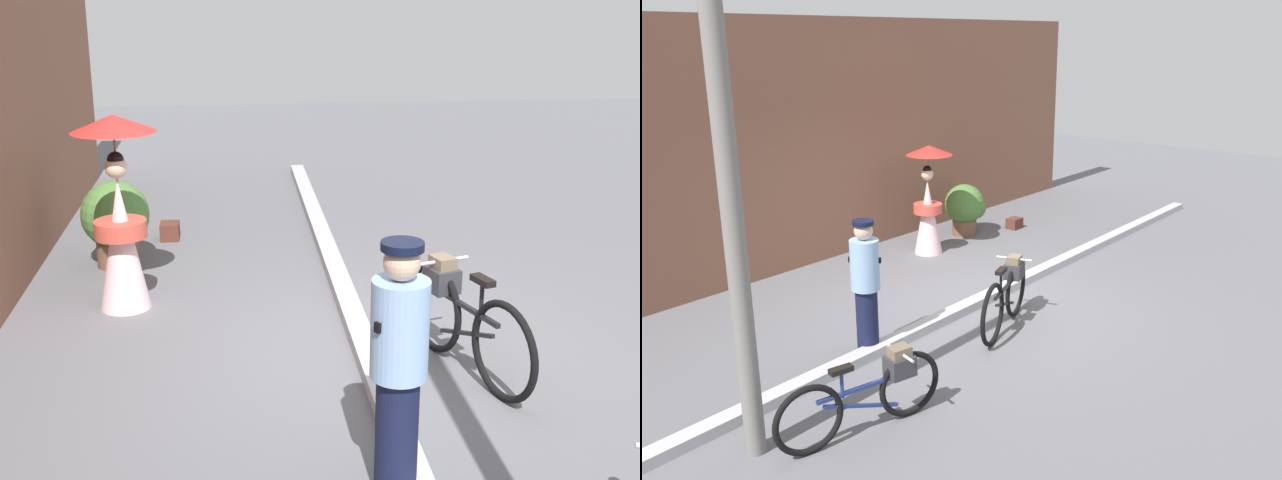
% 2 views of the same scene
% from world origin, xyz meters
% --- Properties ---
extents(ground_plane, '(30.00, 30.00, 0.00)m').
position_xyz_m(ground_plane, '(0.00, 0.00, 0.00)').
color(ground_plane, slate).
extents(building_wall, '(14.00, 0.40, 3.89)m').
position_xyz_m(building_wall, '(0.00, 3.40, 1.95)').
color(building_wall, brown).
rests_on(building_wall, ground_plane).
extents(sidewalk_curb, '(14.00, 0.20, 0.12)m').
position_xyz_m(sidewalk_curb, '(0.00, 0.00, 0.06)').
color(sidewalk_curb, '#B2B2B7').
rests_on(sidewalk_curb, ground_plane).
extents(bicycle_near_officer, '(1.67, 0.65, 0.87)m').
position_xyz_m(bicycle_near_officer, '(-0.35, -0.72, 0.45)').
color(bicycle_near_officer, black).
rests_on(bicycle_near_officer, ground_plane).
extents(bicycle_far_side, '(1.72, 0.56, 0.77)m').
position_xyz_m(bicycle_far_side, '(-3.09, -1.12, 0.41)').
color(bicycle_far_side, black).
rests_on(bicycle_far_side, ground_plane).
extents(person_officer, '(0.34, 0.34, 1.62)m').
position_xyz_m(person_officer, '(-1.96, 0.13, 0.86)').
color(person_officer, '#141938').
rests_on(person_officer, ground_plane).
extents(person_with_parasol, '(0.78, 0.78, 1.85)m').
position_xyz_m(person_with_parasol, '(1.31, 2.12, 0.92)').
color(person_with_parasol, silver).
rests_on(person_with_parasol, ground_plane).
extents(potted_plant_by_door, '(0.76, 0.74, 0.95)m').
position_xyz_m(potted_plant_by_door, '(2.58, 2.33, 0.52)').
color(potted_plant_by_door, brown).
rests_on(potted_plant_by_door, ground_plane).
extents(backpack_on_pavement, '(0.29, 0.22, 0.20)m').
position_xyz_m(backpack_on_pavement, '(3.47, 1.83, 0.11)').
color(backpack_on_pavement, '#592D23').
rests_on(backpack_on_pavement, ground_plane).
extents(utility_pole, '(0.18, 0.18, 4.80)m').
position_xyz_m(utility_pole, '(-3.99, -0.57, 2.40)').
color(utility_pole, slate).
rests_on(utility_pole, ground_plane).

